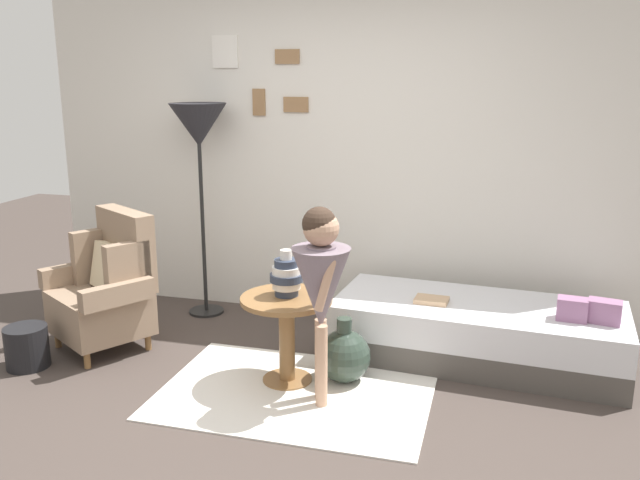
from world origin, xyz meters
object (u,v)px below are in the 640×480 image
at_px(vase_striped, 286,276).
at_px(armchair, 108,287).
at_px(demijohn_near, 344,355).
at_px(magazine_basket, 27,347).
at_px(side_table, 287,321).
at_px(daybed, 477,332).
at_px(book_on_daybed, 432,300).
at_px(floor_lamp, 199,132).
at_px(person_child, 321,280).

bearing_deg(vase_striped, armchair, 172.64).
height_order(vase_striped, demijohn_near, vase_striped).
bearing_deg(demijohn_near, magazine_basket, -170.38).
xyz_separation_m(side_table, demijohn_near, (0.34, 0.10, -0.23)).
bearing_deg(vase_striped, daybed, 28.89).
height_order(armchair, book_on_daybed, armchair).
bearing_deg(demijohn_near, side_table, -163.65).
height_order(armchair, floor_lamp, floor_lamp).
height_order(daybed, magazine_basket, daybed).
xyz_separation_m(person_child, magazine_basket, (-2.01, -0.04, -0.62)).
relative_size(person_child, demijohn_near, 2.81).
xyz_separation_m(side_table, floor_lamp, (-1.03, 1.02, 1.06)).
distance_m(armchair, demijohn_near, 1.76).
bearing_deg(person_child, magazine_basket, -178.95).
height_order(armchair, vase_striped, armchair).
bearing_deg(side_table, demijohn_near, 16.35).
xyz_separation_m(armchair, vase_striped, (1.38, -0.18, 0.25)).
xyz_separation_m(armchair, side_table, (1.39, -0.21, -0.04)).
xyz_separation_m(person_child, book_on_daybed, (0.55, 0.82, -0.35)).
bearing_deg(daybed, demijohn_near, -144.63).
xyz_separation_m(armchair, book_on_daybed, (2.22, 0.40, -0.02)).
distance_m(armchair, book_on_daybed, 2.26).
distance_m(daybed, vase_striped, 1.39).
xyz_separation_m(daybed, floor_lamp, (-2.17, 0.36, 1.27)).
bearing_deg(magazine_basket, daybed, 17.67).
height_order(person_child, book_on_daybed, person_child).
bearing_deg(armchair, daybed, 10.16).
bearing_deg(vase_striped, person_child, -40.37).
relative_size(daybed, person_child, 1.65).
bearing_deg(person_child, armchair, 165.77).
distance_m(demijohn_near, magazine_basket, 2.11).
xyz_separation_m(person_child, demijohn_near, (0.06, 0.32, -0.59)).
relative_size(armchair, person_child, 0.82).
bearing_deg(vase_striped, book_on_daybed, 34.73).
bearing_deg(book_on_daybed, floor_lamp, 167.53).
distance_m(armchair, daybed, 2.58).
distance_m(armchair, floor_lamp, 1.36).
distance_m(armchair, magazine_basket, 0.65).
xyz_separation_m(armchair, person_child, (1.67, -0.42, 0.32)).
height_order(armchair, magazine_basket, armchair).
bearing_deg(person_child, vase_striped, 139.63).
height_order(daybed, vase_striped, vase_striped).
distance_m(book_on_daybed, demijohn_near, 0.74).
xyz_separation_m(floor_lamp, person_child, (1.31, -1.24, -0.70)).
xyz_separation_m(floor_lamp, book_on_daybed, (1.86, -0.41, -1.05)).
height_order(side_table, magazine_basket, side_table).
relative_size(daybed, book_on_daybed, 8.90).
distance_m(daybed, magazine_basket, 3.01).
distance_m(armchair, vase_striped, 1.42).
distance_m(book_on_daybed, magazine_basket, 2.72).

